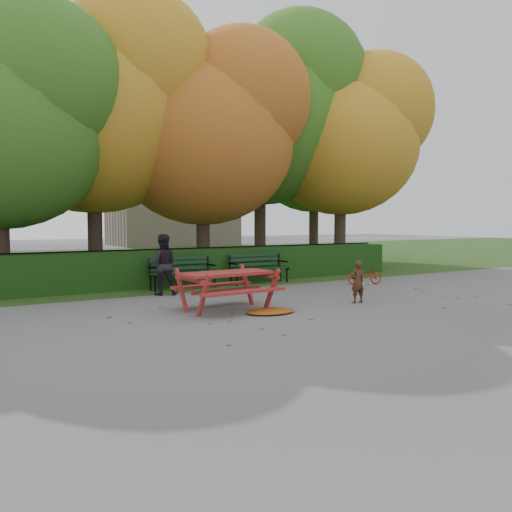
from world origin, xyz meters
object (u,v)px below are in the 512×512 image
tree_e (352,135)px  adult (163,265)px  child (358,282)px  bench_right (258,266)px  tree_b (106,103)px  bicycle (365,275)px  bench_left (182,270)px  tree_g (323,145)px  picnic_table (227,280)px  tree_c (215,129)px  tree_d (272,111)px  tree_a (11,116)px

tree_e → adult: size_ratio=5.38×
child → adult: size_ratio=0.63×
bench_right → child: size_ratio=1.89×
tree_b → bicycle: 9.32m
tree_e → bench_left: tree_e is taller
adult → tree_e: bearing=-143.4°
bench_right → tree_g: bearing=40.0°
bicycle → bench_left: bearing=93.7°
picnic_table → bench_right: bearing=46.9°
tree_b → tree_e: (8.97, -0.98, -0.32)m
tree_e → tree_c: bearing=178.1°
tree_d → adult: bearing=-144.3°
bicycle → tree_c: bearing=58.4°
tree_c → child: bearing=-86.9°
tree_g → child: 13.41m
picnic_table → child: (2.94, -0.68, -0.14)m
tree_a → adult: tree_a is taller
tree_c → picnic_table: size_ratio=4.10×
tree_b → bench_left: 5.87m
tree_a → tree_b: (2.74, 1.17, 0.88)m
tree_g → tree_e: bearing=-114.4°
tree_a → picnic_table: bearing=-57.5°
tree_g → tree_c: bearing=-153.1°
tree_g → bicycle: 10.48m
tree_a → picnic_table: size_ratio=3.83×
bench_right → tree_c: bearing=96.7°
tree_c → picnic_table: tree_c is taller
tree_c → bench_right: (0.27, -2.26, -4.30)m
picnic_table → bicycle: bearing=13.5°
tree_c → adult: size_ratio=5.28×
tree_e → bicycle: bearing=-126.6°
tree_b → tree_g: bearing=15.6°
tree_c → tree_e: 5.70m
tree_b → tree_e: 9.03m
tree_e → adult: 10.10m
tree_a → bench_left: (3.89, -1.88, -4.00)m
adult → tree_c: bearing=-115.8°
tree_b → adult: 6.04m
tree_e → picnic_table: size_ratio=4.17×
tree_b → picnic_table: tree_b is taller
bench_left → picnic_table: bench_left is taller
tree_e → tree_g: tree_g is taller
tree_d → picnic_table: bearing=-128.7°
tree_b → tree_a: bearing=-156.9°
tree_e → child: size_ratio=8.55×
tree_c → tree_b: bearing=166.5°
tree_e → child: (-5.33, -6.25, -4.61)m
bench_right → tree_a: bearing=163.4°
picnic_table → adult: adult is taller
child → adult: bearing=-40.3°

